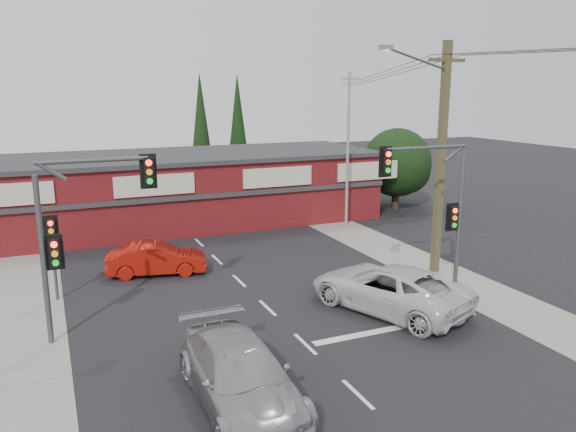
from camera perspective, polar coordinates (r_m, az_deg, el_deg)
name	(u,v)px	position (r m, az deg, el deg)	size (l,w,h in m)	color
ground	(288,328)	(19.69, 0.00, -11.30)	(120.00, 120.00, 0.00)	black
road_strip	(241,283)	(24.03, -4.79, -6.78)	(14.00, 70.00, 0.01)	black
verge_left	(20,314)	(22.97, -25.56, -8.97)	(3.00, 70.00, 0.02)	gray
verge_right	(408,259)	(27.77, 12.09, -4.29)	(3.00, 70.00, 0.02)	gray
stop_line	(398,327)	(20.06, 11.15, -11.03)	(6.50, 0.35, 0.01)	silver
white_suv	(389,288)	(21.22, 10.18, -7.21)	(2.83, 6.13, 1.70)	silver
silver_suv	(240,375)	(15.08, -4.87, -15.83)	(2.32, 5.71, 1.66)	#989B9D
red_sedan	(157,259)	(25.50, -13.20, -4.25)	(1.50, 4.29, 1.41)	#9E1309
lane_dashes	(252,293)	(22.77, -3.64, -7.85)	(0.12, 44.79, 0.01)	silver
shop_building	(160,190)	(34.54, -12.87, 2.64)	(27.30, 8.40, 4.22)	#541014
tree_cluster	(395,166)	(39.03, 10.85, 5.01)	(5.90, 5.10, 5.50)	#2D2116
conifer_near	(201,125)	(41.94, -8.84, 9.16)	(1.80, 1.80, 9.25)	#2D2116
conifer_far	(238,122)	(44.85, -5.12, 9.49)	(1.80, 1.80, 9.25)	#2D2116
traffic_mast_left	(77,222)	(18.95, -20.68, -0.56)	(3.77, 0.27, 5.97)	#47494C
traffic_mast_right	(438,196)	(22.79, 15.00, 2.02)	(3.96, 0.27, 5.97)	#47494C
pedestal_signal	(52,240)	(23.18, -22.86, -2.29)	(0.55, 0.27, 3.38)	#47494C
utility_pole	(439,152)	(25.04, 15.09, 6.31)	(4.38, 0.59, 10.00)	brown
steel_pole	(348,148)	(32.92, 6.09, 6.92)	(1.20, 0.16, 9.00)	gray
power_lines	(555,57)	(21.02, 25.47, 14.34)	(2.01, 29.00, 1.22)	black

